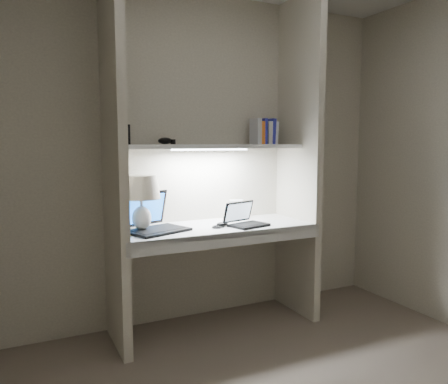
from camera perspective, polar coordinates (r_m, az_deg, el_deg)
back_wall at (r=3.42m, az=-3.02°, el=4.32°), size 3.20×0.01×2.50m
alcove_panel_left at (r=2.94m, az=-14.15°, el=3.79°), size 0.06×0.55×2.50m
alcove_panel_right at (r=3.54m, az=9.75°, el=4.31°), size 0.06×0.55×2.50m
desk at (r=3.23m, az=-1.07°, el=-4.74°), size 1.40×0.55×0.04m
desk_apron at (r=3.01m, az=1.01°, el=-6.17°), size 1.46×0.03×0.10m
shelf at (r=3.25m, az=-1.80°, el=5.98°), size 1.40×0.36×0.03m
strip_light at (r=3.25m, az=-1.79°, el=5.59°), size 0.60×0.04×0.02m
table_lamp at (r=3.01m, az=-10.76°, el=-0.25°), size 0.26×0.26×0.39m
laptop_main at (r=3.07m, az=-9.41°, el=-3.91°), size 0.49×0.46×0.27m
laptop_netbook at (r=3.22m, az=2.76°, el=-3.69°), size 0.32×0.30×0.17m
speaker at (r=3.52m, az=1.61°, el=-2.25°), size 0.13×0.11×0.15m
mouse at (r=3.19m, az=-0.22°, el=-4.23°), size 0.10×0.08×0.03m
cable_coil at (r=3.15m, az=-0.76°, el=-4.54°), size 0.10×0.10×0.01m
sticky_note at (r=2.97m, az=-11.96°, el=-5.44°), size 0.09×0.09×0.00m
book_row at (r=3.53m, az=5.21°, el=7.79°), size 0.19×0.14×0.20m
shelf_box at (r=3.08m, az=-13.06°, el=7.34°), size 0.09×0.08×0.14m
shelf_gadget at (r=3.23m, az=-7.70°, el=6.64°), size 0.13×0.11×0.05m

